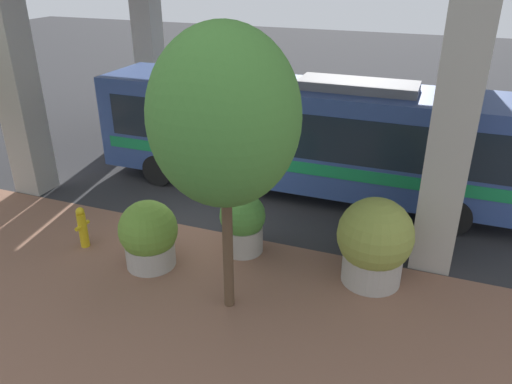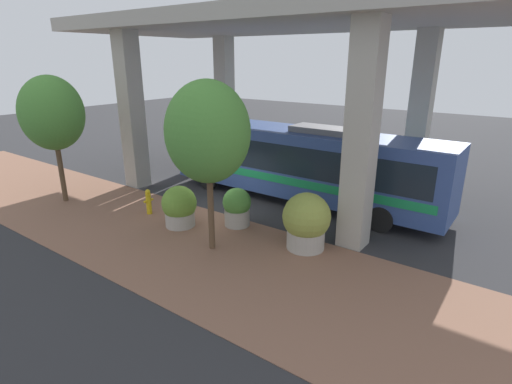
{
  "view_description": "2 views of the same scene",
  "coord_description": "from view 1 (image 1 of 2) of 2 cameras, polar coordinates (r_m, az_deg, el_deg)",
  "views": [
    {
      "loc": [
        -10.28,
        -5.53,
        6.57
      ],
      "look_at": [
        -0.34,
        -1.76,
        1.52
      ],
      "focal_mm": 35.0,
      "sensor_mm": 36.0,
      "label": 1
    },
    {
      "loc": [
        -11.83,
        -10.57,
        6.25
      ],
      "look_at": [
        0.8,
        -1.41,
        0.98
      ],
      "focal_mm": 28.0,
      "sensor_mm": 36.0,
      "label": 2
    }
  ],
  "objects": [
    {
      "name": "fire_hydrant",
      "position": [
        12.96,
        -19.21,
        -3.82
      ],
      "size": [
        0.45,
        0.22,
        1.09
      ],
      "color": "gold",
      "rests_on": "ground"
    },
    {
      "name": "ground_plane",
      "position": [
        13.39,
        -6.57,
        -4.16
      ],
      "size": [
        80.0,
        80.0,
        0.0
      ],
      "primitive_type": "plane",
      "color": "#2D2D30",
      "rests_on": "ground"
    },
    {
      "name": "planter_front",
      "position": [
        11.06,
        13.4,
        -5.6
      ],
      "size": [
        1.64,
        1.64,
        2.0
      ],
      "color": "#ADA89E",
      "rests_on": "ground"
    },
    {
      "name": "street_tree_near",
      "position": [
        8.76,
        -3.66,
        8.44
      ],
      "size": [
        2.71,
        2.71,
        5.66
      ],
      "color": "brown",
      "rests_on": "ground"
    },
    {
      "name": "planter_middle",
      "position": [
        11.68,
        -12.14,
        -4.86
      ],
      "size": [
        1.35,
        1.35,
        1.62
      ],
      "color": "#ADA89E",
      "rests_on": "ground"
    },
    {
      "name": "bus",
      "position": [
        14.77,
        6.18,
        6.83
      ],
      "size": [
        2.67,
        12.85,
        3.5
      ],
      "color": "#334C8C",
      "rests_on": "ground"
    },
    {
      "name": "sidewalk_strip",
      "position": [
        11.25,
        -13.58,
        -11.1
      ],
      "size": [
        6.0,
        40.0,
        0.02
      ],
      "color": "#845B47",
      "rests_on": "ground"
    },
    {
      "name": "planter_back",
      "position": [
        11.98,
        -1.53,
        -3.57
      ],
      "size": [
        1.1,
        1.1,
        1.53
      ],
      "color": "#ADA89E",
      "rests_on": "ground"
    }
  ]
}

